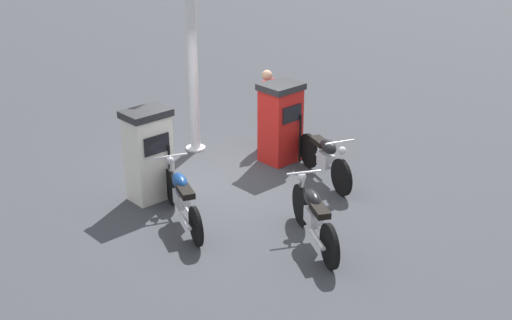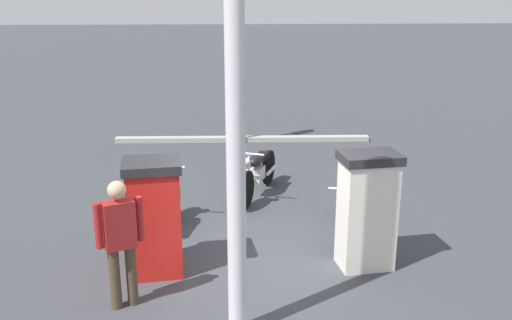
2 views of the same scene
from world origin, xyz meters
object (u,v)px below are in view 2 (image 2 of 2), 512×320
(motorcycle_near_pump, at_px, (348,205))
(canopy_support_pole, at_px, (236,138))
(fuel_pump_near, at_px, (367,210))
(motorcycle_far_pump, at_px, (159,206))
(fuel_pump_far, at_px, (154,217))
(motorcycle_extra, at_px, (258,171))
(roadside_traffic_light, at_px, (236,53))
(attendant_person, at_px, (120,237))

(motorcycle_near_pump, distance_m, canopy_support_pole, 3.60)
(fuel_pump_near, xyz_separation_m, motorcycle_near_pump, (1.09, -0.00, -0.35))
(motorcycle_near_pump, relative_size, motorcycle_far_pump, 1.07)
(fuel_pump_far, height_order, motorcycle_extra, fuel_pump_far)
(motorcycle_extra, xyz_separation_m, roadside_traffic_light, (3.67, 0.29, 1.77))
(motorcycle_extra, bearing_deg, canopy_support_pole, 173.33)
(fuel_pump_near, xyz_separation_m, motorcycle_extra, (2.85, 1.29, -0.35))
(fuel_pump_far, relative_size, motorcycle_far_pump, 0.81)
(fuel_pump_near, bearing_deg, attendant_person, 105.04)
(attendant_person, xyz_separation_m, roadside_traffic_light, (7.37, -1.56, 1.33))
(motorcycle_extra, relative_size, attendant_person, 1.21)
(fuel_pump_near, distance_m, motorcycle_near_pump, 1.15)
(motorcycle_far_pump, bearing_deg, canopy_support_pole, -157.28)
(fuel_pump_near, relative_size, canopy_support_pole, 0.35)
(motorcycle_near_pump, distance_m, motorcycle_far_pump, 2.94)
(attendant_person, bearing_deg, fuel_pump_far, -19.09)
(roadside_traffic_light, bearing_deg, canopy_support_pole, 178.43)
(motorcycle_extra, height_order, attendant_person, attendant_person)
(fuel_pump_near, xyz_separation_m, roadside_traffic_light, (6.52, 1.58, 1.42))
(fuel_pump_near, bearing_deg, motorcycle_extra, 24.29)
(attendant_person, relative_size, canopy_support_pole, 0.34)
(fuel_pump_far, relative_size, motorcycle_near_pump, 0.76)
(fuel_pump_near, relative_size, attendant_person, 1.02)
(fuel_pump_near, height_order, motorcycle_extra, fuel_pump_near)
(canopy_support_pole, bearing_deg, motorcycle_extra, -6.67)
(motorcycle_far_pump, bearing_deg, motorcycle_extra, -45.44)
(motorcycle_far_pump, height_order, canopy_support_pole, canopy_support_pole)
(roadside_traffic_light, bearing_deg, motorcycle_far_pump, 165.63)
(motorcycle_far_pump, height_order, attendant_person, attendant_person)
(canopy_support_pole, bearing_deg, attendant_person, 64.74)
(motorcycle_extra, bearing_deg, roadside_traffic_light, 4.48)
(motorcycle_far_pump, bearing_deg, fuel_pump_far, -176.10)
(motorcycle_far_pump, distance_m, canopy_support_pole, 3.43)
(fuel_pump_far, xyz_separation_m, motorcycle_far_pump, (1.24, 0.08, -0.33))
(roadside_traffic_light, bearing_deg, attendant_person, 168.03)
(motorcycle_far_pump, xyz_separation_m, canopy_support_pole, (-2.71, -1.14, 1.77))
(motorcycle_near_pump, bearing_deg, motorcycle_extra, 36.26)
(canopy_support_pole, bearing_deg, fuel_pump_near, -50.54)
(motorcycle_extra, distance_m, roadside_traffic_light, 4.08)
(fuel_pump_far, xyz_separation_m, attendant_person, (-0.84, 0.29, 0.11))
(motorcycle_extra, height_order, canopy_support_pole, canopy_support_pole)
(attendant_person, xyz_separation_m, canopy_support_pole, (-0.63, -1.34, 1.33))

